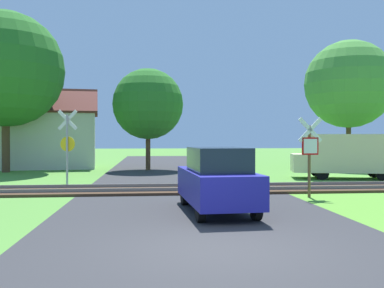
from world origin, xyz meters
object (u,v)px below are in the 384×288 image
Objects in this scene: crossing_sign_far at (67,142)px; tree_far at (349,84)px; parked_car at (217,180)px; stop_sign_near at (310,151)px; house at (37,138)px; tree_left at (5,69)px; tree_center at (148,104)px; mail_truck at (345,154)px.

crossing_sign_far is 20.30m from tree_far.
tree_far reaches higher than parked_car.
house is at bearing -56.18° from stop_sign_near.
stop_sign_near is 0.29× the size of tree_left.
parked_car is (10.46, -15.02, -5.28)m from tree_left.
house is 8.38m from tree_center.
tree_far is at bearing -11.72° from house.
tree_center is (3.38, 9.00, 2.38)m from crossing_sign_far.
parked_car is (-11.93, -16.92, -4.90)m from tree_far.
house is 5.63m from tree_left.
tree_center is 1.59× the size of parked_car.
tree_center is at bearing 68.50° from mail_truck.
house is at bearing 74.49° from mail_truck.
mail_truck is at bearing 21.76° from crossing_sign_far.
crossing_sign_far is at bearing -77.03° from house.
house is 20.05m from mail_truck.
tree_center is 8.77m from tree_left.
tree_center reaches higher than mail_truck.
tree_center is (7.61, -2.77, 2.18)m from house.
tree_far is 22.47m from tree_left.
mail_truck is 12.07m from parked_car.
tree_center is at bearing 6.54° from tree_left.
crossing_sign_far is at bearing -57.44° from tree_left.
house is at bearing 76.57° from tree_left.
house is 21.89m from tree_far.
tree_center is 0.74× the size of tree_far.
stop_sign_near is 0.85× the size of crossing_sign_far.
tree_center reaches higher than house.
tree_left reaches higher than tree_far.
stop_sign_near is 0.67× the size of parked_car.
tree_far reaches higher than mail_truck.
house is 0.98× the size of tree_far.
tree_left is at bearing -175.15° from tree_far.
stop_sign_near is at bearing -41.58° from tree_left.
parked_car is (-7.96, -9.06, -0.34)m from mail_truck.
parked_car is at bearing 29.89° from stop_sign_near.
stop_sign_near is at bearing 31.53° from parked_car.
tree_left is at bearing 121.23° from parked_car.
crossing_sign_far is at bearing 112.29° from mail_truck.
crossing_sign_far reaches higher than stop_sign_near.
house is 21.09m from parked_car.
tree_far is 2.16× the size of parked_car.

